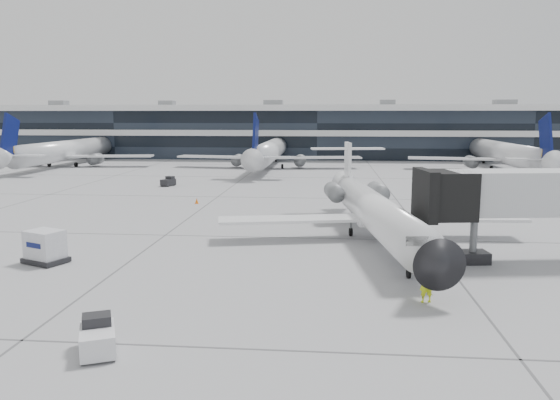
# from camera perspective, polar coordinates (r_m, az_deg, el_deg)

# --- Properties ---
(ground) EXTENTS (220.00, 220.00, 0.00)m
(ground) POSITION_cam_1_polar(r_m,az_deg,el_deg) (41.50, 1.46, -3.97)
(ground) COLOR gray
(ground) RESTS_ON ground
(terminal) EXTENTS (170.00, 22.00, 10.00)m
(terminal) POSITION_cam_1_polar(r_m,az_deg,el_deg) (122.47, 4.01, 6.92)
(terminal) COLOR black
(terminal) RESTS_ON ground
(bg_jet_left) EXTENTS (32.00, 40.00, 9.60)m
(bg_jet_left) POSITION_cam_1_polar(r_m,az_deg,el_deg) (107.00, -21.28, 3.36)
(bg_jet_left) COLOR silver
(bg_jet_left) RESTS_ON ground
(bg_jet_center) EXTENTS (32.00, 40.00, 9.60)m
(bg_jet_center) POSITION_cam_1_polar(r_m,az_deg,el_deg) (96.40, -1.14, 3.42)
(bg_jet_center) COLOR silver
(bg_jet_center) RESTS_ON ground
(bg_jet_right) EXTENTS (32.00, 40.00, 9.60)m
(bg_jet_right) POSITION_cam_1_polar(r_m,az_deg,el_deg) (100.22, 22.27, 2.97)
(bg_jet_right) COLOR silver
(bg_jet_right) RESTS_ON ground
(regional_jet) EXTENTS (23.12, 28.85, 6.66)m
(regional_jet) POSITION_cam_1_polar(r_m,az_deg,el_deg) (41.27, 9.68, -0.95)
(regional_jet) COLOR white
(regional_jet) RESTS_ON ground
(ramp_worker) EXTENTS (0.84, 0.67, 2.01)m
(ramp_worker) POSITION_cam_1_polar(r_m,az_deg,el_deg) (28.32, 15.04, -8.35)
(ramp_worker) COLOR #E7FF1A
(ramp_worker) RESTS_ON ground
(baggage_tug) EXTENTS (2.08, 2.54, 1.40)m
(baggage_tug) POSITION_cam_1_polar(r_m,az_deg,el_deg) (23.17, -18.53, -13.45)
(baggage_tug) COLOR silver
(baggage_tug) RESTS_ON ground
(cargo_uld) EXTENTS (3.02, 2.68, 2.04)m
(cargo_uld) POSITION_cam_1_polar(r_m,az_deg,el_deg) (37.42, -23.34, -4.53)
(cargo_uld) COLOR black
(cargo_uld) RESTS_ON ground
(traffic_cone) EXTENTS (0.52, 0.52, 0.58)m
(traffic_cone) POSITION_cam_1_polar(r_m,az_deg,el_deg) (57.90, -8.69, -0.10)
(traffic_cone) COLOR orange
(traffic_cone) RESTS_ON ground
(far_tug) EXTENTS (1.77, 2.23, 1.24)m
(far_tug) POSITION_cam_1_polar(r_m,az_deg,el_deg) (72.87, -11.58, 1.89)
(far_tug) COLOR black
(far_tug) RESTS_ON ground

